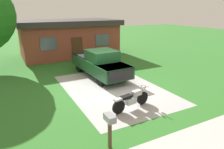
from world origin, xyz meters
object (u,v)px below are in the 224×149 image
mailbox (110,123)px  neighbor_house (69,37)px  motorcycle (131,99)px  pickup_truck (99,63)px

mailbox → neighbor_house: neighbor_house is taller
motorcycle → mailbox: (-2.23, -2.12, 0.51)m
mailbox → pickup_truck: bearing=68.3°
motorcycle → mailbox: size_ratio=1.74×
motorcycle → pickup_truck: 5.42m
pickup_truck → mailbox: pickup_truck is taller
motorcycle → neighbor_house: (0.90, 13.04, 1.32)m
mailbox → neighbor_house: 15.50m
motorcycle → pickup_truck: pickup_truck is taller
pickup_truck → mailbox: 8.03m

